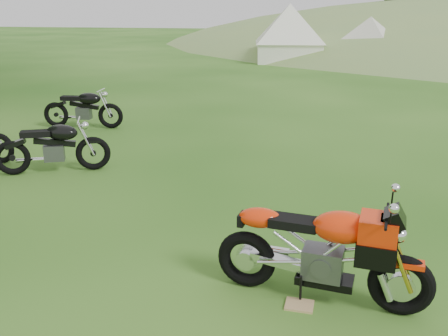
% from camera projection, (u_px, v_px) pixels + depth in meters
% --- Properties ---
extents(ground, '(120.00, 120.00, 0.00)m').
position_uv_depth(ground, '(212.00, 248.00, 6.11)').
color(ground, '#1D4F10').
rests_on(ground, ground).
extents(sport_motorcycle, '(2.10, 0.81, 1.23)m').
position_uv_depth(sport_motorcycle, '(322.00, 244.00, 4.88)').
color(sport_motorcycle, red).
rests_on(sport_motorcycle, ground).
extents(plywood_board, '(0.29, 0.24, 0.02)m').
position_uv_depth(plywood_board, '(299.00, 305.00, 4.93)').
color(plywood_board, tan).
rests_on(plywood_board, ground).
extents(vintage_moto_b, '(1.93, 1.15, 1.00)m').
position_uv_depth(vintage_moto_b, '(52.00, 145.00, 8.73)').
color(vintage_moto_b, black).
rests_on(vintage_moto_b, ground).
extents(vintage_moto_c, '(1.93, 0.61, 1.00)m').
position_uv_depth(vintage_moto_c, '(83.00, 107.00, 11.97)').
color(vintage_moto_c, black).
rests_on(vintage_moto_c, ground).
extents(tent_left, '(3.66, 3.66, 2.81)m').
position_uv_depth(tent_left, '(289.00, 34.00, 25.95)').
color(tent_left, white).
rests_on(tent_left, ground).
extents(tent_mid, '(3.63, 3.63, 2.42)m').
position_uv_depth(tent_mid, '(369.00, 38.00, 25.86)').
color(tent_mid, beige).
rests_on(tent_mid, ground).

